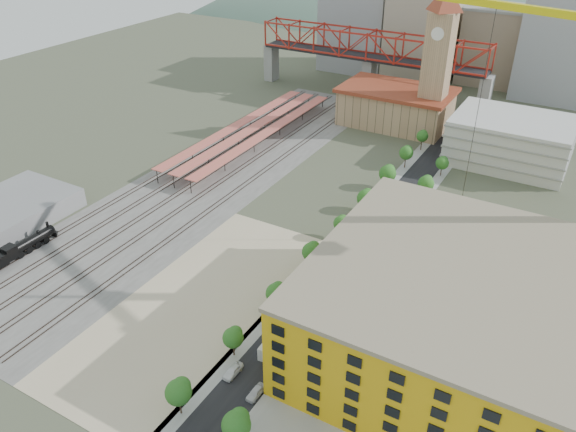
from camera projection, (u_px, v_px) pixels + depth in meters
The scene contains 31 objects.
ground at pixel (292, 236), 136.30m from camera, with size 400.00×400.00×0.00m, color #474C38.
ballast_strip at pixel (215, 175), 164.75m from camera, with size 36.00×165.00×0.06m, color #605E59.
dirt_lot at pixel (199, 303), 114.56m from camera, with size 28.00×67.00×0.06m, color tan.
street_asphalt at pixel (377, 225), 140.58m from camera, with size 12.00×170.00×0.06m, color black.
sidewalk_west at pixel (357, 220), 142.94m from camera, with size 3.00×170.00×0.04m, color gray.
sidewalk_east at pixel (398, 231), 138.22m from camera, with size 3.00×170.00×0.04m, color gray.
construction_pad at pixel (453, 355), 102.09m from camera, with size 50.00×90.00×0.06m, color gray.
rail_tracks at pixel (210, 173), 165.46m from camera, with size 26.56×160.00×0.18m.
platform_canopies at pixel (252, 128), 185.33m from camera, with size 16.00×80.00×4.12m.
station_hall at pixel (396, 106), 196.05m from camera, with size 38.00×24.00×13.10m.
clock_tower at pixel (439, 48), 177.70m from camera, with size 12.00×12.00×52.00m.
parking_garage at pixel (510, 140), 169.36m from camera, with size 34.00×26.00×14.00m, color silver.
truss_bridge at pixel (371, 49), 215.50m from camera, with size 94.00×9.60×25.60m.
construction_building at pixel (444, 309), 98.57m from camera, with size 44.60×50.60×18.80m.
warehouse at pixel (6, 213), 141.01m from camera, with size 22.00×32.00×5.00m, color gray.
street_trees at pixel (361, 245), 133.15m from camera, with size 15.40×124.40×8.00m.
skyline at pixel (482, 29), 227.32m from camera, with size 133.00×46.00×60.00m.
distant_hills at pixel (559, 167), 351.07m from camera, with size 647.00×264.00×227.00m.
locomotive at pixel (22, 248), 128.61m from camera, with size 2.63×20.26×5.06m.
site_trailer_a at pixel (277, 340), 103.48m from camera, with size 2.65×10.07×2.76m, color silver.
site_trailer_b at pixel (293, 322), 107.88m from camera, with size 2.49×9.45×2.59m, color silver.
site_trailer_c at pixel (312, 298), 113.82m from camera, with size 2.67×10.14×2.78m, color silver.
site_trailer_d at pixel (347, 258), 126.26m from camera, with size 2.52×9.56×2.62m, color silver.
car_0 at pixel (233, 371), 97.63m from camera, with size 1.82×4.52×1.54m, color white.
car_1 at pixel (278, 320), 109.07m from camera, with size 1.51×4.33×1.43m, color #9B9A9F.
car_2 at pixel (353, 235), 135.48m from camera, with size 2.56×5.56×1.55m, color black.
car_3 at pixel (359, 228), 138.20m from camera, with size 2.05×5.04×1.46m, color navy.
car_4 at pixel (256, 393), 93.59m from camera, with size 1.71×4.25×1.45m, color silver.
car_5 at pixel (355, 269), 123.55m from camera, with size 1.39×3.98×1.31m, color #949599.
car_6 at pixel (367, 254), 128.47m from camera, with size 2.63×5.70×1.59m, color black.
car_7 at pixel (406, 205), 148.04m from camera, with size 1.84×4.52×1.31m, color navy.
Camera 1 is at (56.30, -99.79, 73.99)m, focal length 35.00 mm.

